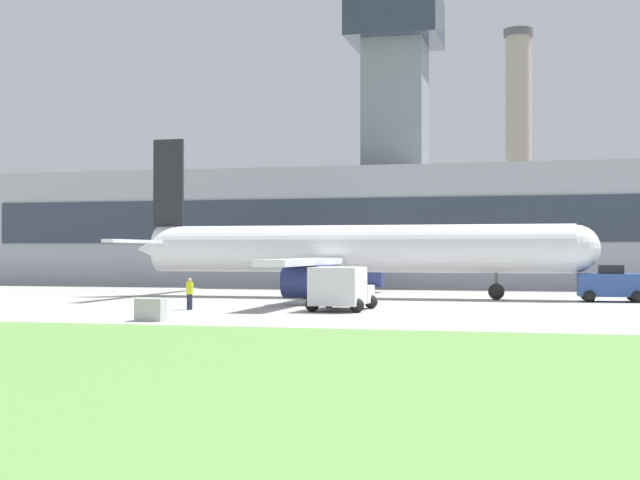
% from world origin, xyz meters
% --- Properties ---
extents(ground_plane, '(400.00, 400.00, 0.00)m').
position_xyz_m(ground_plane, '(0.00, 0.00, 0.00)').
color(ground_plane, '#999691').
extents(grass_strip, '(240.00, 37.00, 0.06)m').
position_xyz_m(grass_strip, '(0.00, -36.50, 0.03)').
color(grass_strip, '#5B8942').
rests_on(grass_strip, ground_plane).
extents(terminal_building, '(76.62, 15.16, 25.58)m').
position_xyz_m(terminal_building, '(-0.24, 27.33, 5.62)').
color(terminal_building, '#9EA3AD').
rests_on(terminal_building, ground_plane).
extents(smokestack_left, '(3.61, 3.61, 30.58)m').
position_xyz_m(smokestack_left, '(6.46, 62.71, 15.44)').
color(smokestack_left, gray).
rests_on(smokestack_left, ground_plane).
extents(airplane, '(29.81, 28.99, 10.40)m').
position_xyz_m(airplane, '(-2.86, 4.79, 2.98)').
color(airplane, white).
rests_on(airplane, ground_plane).
extents(pushback_tug, '(3.82, 2.64, 2.14)m').
position_xyz_m(pushback_tug, '(12.93, 4.23, 0.97)').
color(pushback_tug, '#2D4C93').
rests_on(pushback_tug, ground_plane).
extents(baggage_truck, '(3.04, 4.53, 2.17)m').
position_xyz_m(baggage_truck, '(-0.74, -7.22, 1.07)').
color(baggage_truck, white).
rests_on(baggage_truck, ground_plane).
extents(ground_crew_person, '(0.49, 0.49, 1.60)m').
position_xyz_m(ground_crew_person, '(-8.29, -8.33, 0.82)').
color(ground_crew_person, '#23283D').
rests_on(ground_crew_person, ground_plane).
extents(utility_cabinet, '(1.19, 0.72, 0.96)m').
position_xyz_m(utility_cabinet, '(-7.12, -15.52, 0.48)').
color(utility_cabinet, '#B2B7B2').
rests_on(utility_cabinet, ground_plane).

